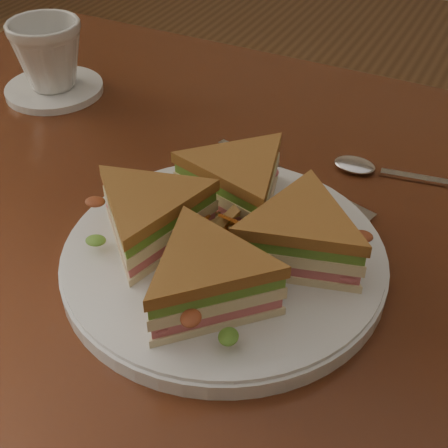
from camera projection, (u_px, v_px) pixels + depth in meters
name	position (u px, v px, depth m)	size (l,w,h in m)	color
table	(262.00, 302.00, 0.69)	(1.20, 0.80, 0.75)	#3A190D
plate	(224.00, 259.00, 0.58)	(0.30, 0.30, 0.02)	white
sandwich_wedges	(224.00, 228.00, 0.56)	(0.30, 0.30, 0.06)	#F8E7B7
crisps_mound	(224.00, 232.00, 0.56)	(0.09, 0.09, 0.05)	#C15B18
spoon	(375.00, 170.00, 0.71)	(0.18, 0.05, 0.01)	silver
knife	(285.00, 176.00, 0.70)	(0.21, 0.07, 0.00)	silver
saucer	(55.00, 89.00, 0.86)	(0.13, 0.13, 0.01)	white
coffee_cup	(48.00, 55.00, 0.83)	(0.10, 0.10, 0.09)	white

